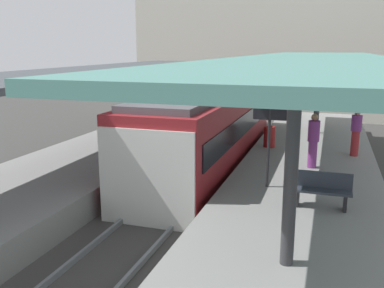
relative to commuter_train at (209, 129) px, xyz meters
name	(u,v)px	position (x,y,z in m)	size (l,w,h in m)	color
ground_plane	(180,201)	(0.00, -3.38, -1.73)	(80.00, 80.00, 0.00)	#383835
platform_left	(76,175)	(-3.80, -3.38, -1.23)	(4.40, 28.00, 1.00)	gray
platform_right	(303,199)	(3.80, -3.38, -1.23)	(4.40, 28.00, 1.00)	gray
track_ballast	(180,198)	(0.00, -3.38, -1.63)	(3.20, 28.00, 0.20)	#423F3D
rail_near_side	(159,191)	(-0.72, -3.38, -1.46)	(0.08, 28.00, 0.14)	slate
rail_far_side	(201,195)	(0.72, -3.38, -1.46)	(0.08, 28.00, 0.14)	slate
commuter_train	(209,129)	(0.00, 0.00, 0.00)	(2.78, 11.96, 3.10)	maroon
canopy_left	(92,73)	(-3.80, -1.98, 2.18)	(4.18, 21.00, 3.03)	#333335
canopy_right	(314,61)	(3.80, -1.98, 2.68)	(4.18, 21.00, 3.54)	#333335
platform_bench	(322,189)	(4.30, -5.21, -0.26)	(1.40, 0.41, 0.86)	black
platform_sign	(269,130)	(2.84, -4.06, 0.90)	(0.90, 0.08, 2.21)	#262628
litter_bin	(269,137)	(2.19, 0.85, -0.33)	(0.44, 0.44, 0.80)	maroon
passenger_near_bench	(313,140)	(3.93, -1.66, 0.19)	(0.36, 0.36, 1.76)	#7A337A
passenger_mid_platform	(356,132)	(5.30, 0.40, 0.15)	(0.36, 0.36, 1.69)	maroon
station_building_backdrop	(266,38)	(-0.44, 16.62, 3.77)	(18.00, 6.00, 11.00)	beige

